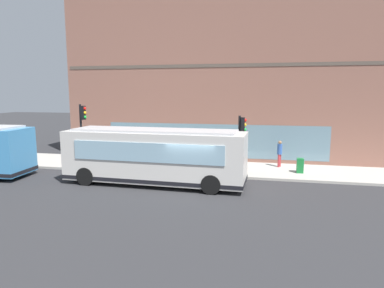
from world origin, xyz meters
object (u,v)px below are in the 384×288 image
at_px(traffic_light_down_block, 83,124).
at_px(newspaper_vending_box, 300,165).
at_px(city_bus_nearside, 154,157).
at_px(fire_hydrant, 212,158).
at_px(pedestrian_by_light_pole, 91,148).
at_px(traffic_light_near_corner, 241,134).
at_px(pedestrian_near_hydrant, 195,153).
at_px(pedestrian_walking_along_curb, 280,152).

xyz_separation_m(traffic_light_down_block, newspaper_vending_box, (1.40, -13.79, -2.44)).
xyz_separation_m(city_bus_nearside, newspaper_vending_box, (3.85, -8.12, -0.95)).
xyz_separation_m(fire_hydrant, pedestrian_by_light_pole, (-0.71, 8.86, 0.52)).
xyz_separation_m(traffic_light_near_corner, pedestrian_near_hydrant, (0.81, 3.02, -1.41)).
distance_m(traffic_light_down_block, newspaper_vending_box, 14.07).
bearing_deg(pedestrian_walking_along_curb, city_bus_nearside, 127.44).
height_order(traffic_light_near_corner, newspaper_vending_box, traffic_light_near_corner).
bearing_deg(traffic_light_down_block, traffic_light_near_corner, -88.55).
xyz_separation_m(pedestrian_walking_along_curb, pedestrian_by_light_pole, (-0.45, 13.40, -0.14)).
xyz_separation_m(fire_hydrant, pedestrian_near_hydrant, (-2.06, 0.84, 0.70)).
xyz_separation_m(city_bus_nearside, pedestrian_near_hydrant, (3.52, -1.55, -0.34)).
bearing_deg(pedestrian_by_light_pole, pedestrian_near_hydrant, -99.52).
height_order(traffic_light_near_corner, pedestrian_near_hydrant, traffic_light_near_corner).
distance_m(city_bus_nearside, pedestrian_near_hydrant, 3.86).
distance_m(traffic_light_down_block, pedestrian_near_hydrant, 7.52).
height_order(city_bus_nearside, traffic_light_down_block, traffic_light_down_block).
height_order(traffic_light_near_corner, pedestrian_walking_along_curb, traffic_light_near_corner).
xyz_separation_m(pedestrian_walking_along_curb, newspaper_vending_box, (-1.46, -1.19, -0.56)).
bearing_deg(pedestrian_walking_along_curb, traffic_light_down_block, 102.79).
distance_m(traffic_light_near_corner, pedestrian_walking_along_curb, 3.81).
height_order(city_bus_nearside, newspaper_vending_box, city_bus_nearside).
distance_m(fire_hydrant, pedestrian_near_hydrant, 2.33).
height_order(traffic_light_down_block, pedestrian_walking_along_curb, traffic_light_down_block).
xyz_separation_m(city_bus_nearside, pedestrian_walking_along_curb, (5.31, -6.94, -0.39)).
relative_size(fire_hydrant, pedestrian_near_hydrant, 0.41).
relative_size(pedestrian_by_light_pole, pedestrian_near_hydrant, 0.85).
height_order(traffic_light_near_corner, fire_hydrant, traffic_light_near_corner).
height_order(traffic_light_near_corner, pedestrian_by_light_pole, traffic_light_near_corner).
height_order(pedestrian_near_hydrant, newspaper_vending_box, pedestrian_near_hydrant).
distance_m(city_bus_nearside, traffic_light_near_corner, 5.42).
xyz_separation_m(traffic_light_near_corner, traffic_light_down_block, (-0.26, 10.24, 0.42)).
height_order(traffic_light_near_corner, traffic_light_down_block, traffic_light_down_block).
bearing_deg(newspaper_vending_box, pedestrian_by_light_pole, 86.03).
relative_size(traffic_light_near_corner, pedestrian_walking_along_curb, 2.02).
bearing_deg(newspaper_vending_box, pedestrian_near_hydrant, 92.90).
bearing_deg(pedestrian_near_hydrant, pedestrian_by_light_pole, 80.48).
bearing_deg(newspaper_vending_box, city_bus_nearside, 115.35).
distance_m(pedestrian_by_light_pole, newspaper_vending_box, 14.63).
xyz_separation_m(city_bus_nearside, fire_hydrant, (5.58, -2.39, -1.04)).
distance_m(traffic_light_near_corner, pedestrian_near_hydrant, 3.43).
bearing_deg(traffic_light_near_corner, fire_hydrant, 37.24).
bearing_deg(city_bus_nearside, pedestrian_near_hydrant, -23.81).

